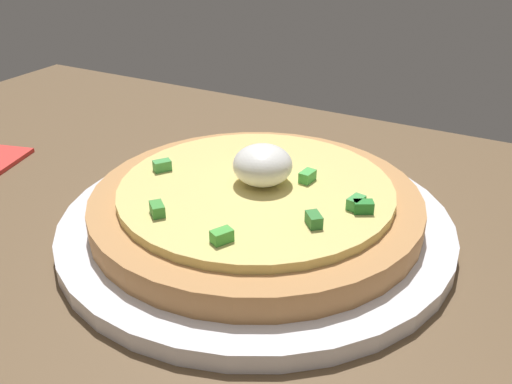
{
  "coord_description": "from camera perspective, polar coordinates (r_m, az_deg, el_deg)",
  "views": [
    {
      "loc": [
        -11.89,
        22.55,
        25.58
      ],
      "look_at": [
        5.24,
        -8.98,
        6.66
      ],
      "focal_mm": 39.49,
      "sensor_mm": 36.0,
      "label": 1
    }
  ],
  "objects": [
    {
      "name": "pizza",
      "position": [
        0.41,
        0.03,
        -0.87
      ],
      "size": [
        23.93,
        23.93,
        5.41
      ],
      "color": "tan",
      "rests_on": "plate"
    },
    {
      "name": "plate",
      "position": [
        0.42,
        -0.0,
        -3.2
      ],
      "size": [
        28.69,
        28.69,
        1.28
      ],
      "primitive_type": "cylinder",
      "color": "white",
      "rests_on": "dining_table"
    },
    {
      "name": "dining_table",
      "position": [
        0.35,
        0.54,
        -15.35
      ],
      "size": [
        107.49,
        72.27,
        3.37
      ],
      "primitive_type": "cube",
      "color": "brown",
      "rests_on": "ground"
    }
  ]
}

